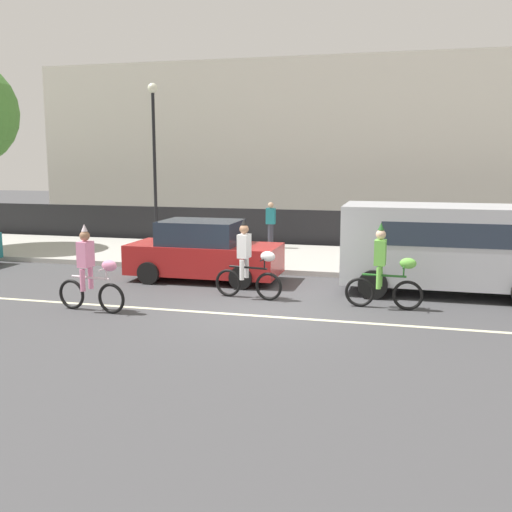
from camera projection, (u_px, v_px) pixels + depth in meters
name	position (u px, v px, depth m)	size (l,w,h in m)	color
ground_plane	(260.00, 310.00, 13.21)	(80.00, 80.00, 0.00)	#424244
road_centre_line	(254.00, 316.00, 12.74)	(36.00, 0.14, 0.01)	beige
sidewalk_curb	(309.00, 259.00, 19.41)	(60.00, 5.00, 0.15)	#ADAAA3
fence_line	(322.00, 229.00, 22.07)	(40.00, 0.08, 1.40)	black
building_backdrop	(340.00, 147.00, 29.88)	(28.00, 8.00, 7.66)	beige
parade_cyclist_pink	(91.00, 274.00, 12.96)	(1.71, 0.51, 1.92)	black
parade_cyclist_zebra	(249.00, 264.00, 14.16)	(1.71, 0.52, 1.92)	black
parade_cyclist_lime	(385.00, 272.00, 13.20)	(1.72, 0.50, 1.92)	black
parked_van_silver	(451.00, 243.00, 14.56)	(5.00, 2.22, 2.18)	silver
parked_car_red	(204.00, 252.00, 16.29)	(4.10, 1.92, 1.64)	#AD1E1E
street_lamp_post	(154.00, 139.00, 22.20)	(0.36, 0.36, 5.86)	black
pedestrian_onlooker	(271.00, 224.00, 21.10)	(0.32, 0.20, 1.62)	#33333D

